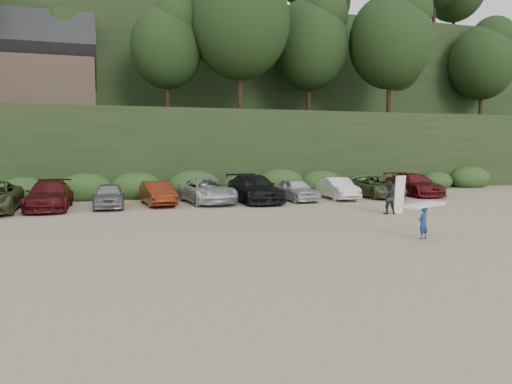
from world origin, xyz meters
name	(u,v)px	position (x,y,z in m)	size (l,w,h in m)	color
ground	(311,228)	(0.00, 0.00, 0.00)	(120.00, 120.00, 0.00)	tan
hillside_backdrop	(167,73)	(-0.26, 35.93, 11.22)	(90.00, 41.50, 28.00)	black
parked_cars	(181,192)	(-3.64, 10.00, 0.75)	(34.36, 6.20, 1.65)	silver
child_surfer	(424,215)	(2.89, -3.49, 0.90)	(2.25, 1.46, 1.32)	navy
adult_surfer	(389,197)	(5.57, 2.74, 0.84)	(1.28, 0.86, 1.94)	black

